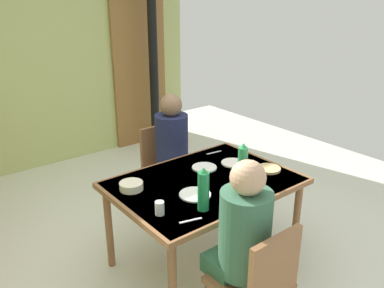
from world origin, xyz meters
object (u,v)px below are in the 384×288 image
person_near_diner (243,230)px  water_bottle_green_far (203,190)px  person_far_diner (173,142)px  serving_bowl_center (131,186)px  dining_table (204,189)px  chair_near_diner (258,283)px  water_bottle_green_near (243,162)px  chair_far_diner (165,165)px

person_near_diner → water_bottle_green_far: size_ratio=2.57×
person_near_diner → person_far_diner: size_ratio=1.00×
person_near_diner → serving_bowl_center: size_ratio=4.53×
dining_table → chair_near_diner: size_ratio=1.56×
water_bottle_green_near → chair_far_diner: bearing=91.7°
chair_near_diner → person_far_diner: bearing=71.4°
dining_table → water_bottle_green_near: water_bottle_green_near is taller
chair_near_diner → person_near_diner: bearing=90.0°
water_bottle_green_far → serving_bowl_center: size_ratio=1.76×
chair_near_diner → chair_far_diner: bearing=72.8°
chair_near_diner → person_near_diner: 0.31m
person_far_diner → water_bottle_green_near: size_ratio=2.67×
dining_table → chair_near_diner: (-0.31, -0.84, -0.16)m
dining_table → water_bottle_green_near: (0.25, -0.15, 0.20)m
person_far_diner → water_bottle_green_far: bearing=64.3°
dining_table → person_near_diner: bearing=-113.4°
person_near_diner → serving_bowl_center: (-0.20, 0.93, -0.03)m
person_near_diner → water_bottle_green_near: 0.79m
dining_table → serving_bowl_center: serving_bowl_center is taller
chair_far_diner → person_far_diner: (-0.00, -0.14, 0.28)m
chair_near_diner → water_bottle_green_near: bearing=51.5°
serving_bowl_center → person_near_diner: bearing=-78.1°
chair_far_diner → serving_bowl_center: 0.98m
water_bottle_green_far → serving_bowl_center: water_bottle_green_far is taller
chair_far_diner → water_bottle_green_far: 1.31m
person_near_diner → chair_near_diner: bearing=-90.0°
chair_far_diner → serving_bowl_center: size_ratio=5.12×
serving_bowl_center → person_far_diner: bearing=34.2°
person_near_diner → person_far_diner: same height
chair_far_diner → water_bottle_green_near: water_bottle_green_near is taller
serving_bowl_center → chair_near_diner: bearing=-79.6°
dining_table → water_bottle_green_far: size_ratio=4.52×
water_bottle_green_near → water_bottle_green_far: 0.55m
person_far_diner → serving_bowl_center: (-0.72, -0.49, -0.03)m
water_bottle_green_near → serving_bowl_center: (-0.75, 0.37, -0.11)m
person_far_diner → water_bottle_green_near: 0.86m
person_far_diner → water_bottle_green_far: (-0.49, -1.02, 0.09)m
chair_far_diner → water_bottle_green_near: size_ratio=3.01×
dining_table → water_bottle_green_far: water_bottle_green_far is taller
chair_near_diner → serving_bowl_center: chair_near_diner is taller
person_near_diner → person_far_diner: 1.51m
person_far_diner → dining_table: bearing=73.0°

